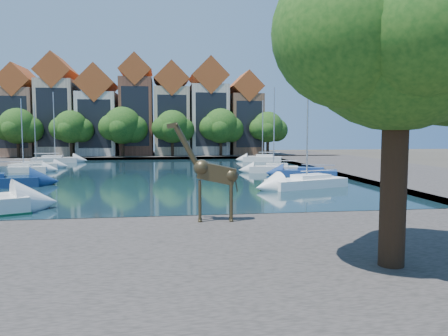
# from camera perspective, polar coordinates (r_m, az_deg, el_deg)

# --- Properties ---
(ground) EXTENTS (160.00, 160.00, 0.00)m
(ground) POSITION_cam_1_polar(r_m,az_deg,el_deg) (22.12, -8.92, -7.52)
(ground) COLOR #38332B
(ground) RESTS_ON ground
(water_basin) EXTENTS (38.00, 50.00, 0.08)m
(water_basin) POSITION_cam_1_polar(r_m,az_deg,el_deg) (45.84, -8.46, -0.98)
(water_basin) COLOR black
(water_basin) RESTS_ON ground
(near_quay) EXTENTS (50.00, 14.00, 0.50)m
(near_quay) POSITION_cam_1_polar(r_m,az_deg,el_deg) (15.29, -9.35, -12.27)
(near_quay) COLOR #46403D
(near_quay) RESTS_ON ground
(far_quay) EXTENTS (60.00, 16.00, 0.50)m
(far_quay) POSITION_cam_1_polar(r_m,az_deg,el_deg) (77.73, -8.29, 1.61)
(far_quay) COLOR #46403D
(far_quay) RESTS_ON ground
(right_quay) EXTENTS (14.00, 52.00, 0.50)m
(right_quay) POSITION_cam_1_polar(r_m,az_deg,el_deg) (52.01, 20.26, -0.30)
(right_quay) COLOR #46403D
(right_quay) RESTS_ON ground
(plane_tree) EXTENTS (8.32, 6.40, 10.62)m
(plane_tree) POSITION_cam_1_polar(r_m,az_deg,el_deg) (14.80, 22.28, 15.93)
(plane_tree) COLOR #332114
(plane_tree) RESTS_ON near_quay
(townhouse_west_end) EXTENTS (5.44, 9.18, 14.93)m
(townhouse_west_end) POSITION_cam_1_polar(r_m,az_deg,el_deg) (81.08, -24.94, 6.37)
(townhouse_west_end) COLOR #845E48
(townhouse_west_end) RESTS_ON far_quay
(townhouse_west_mid) EXTENTS (5.94, 9.18, 16.79)m
(townhouse_west_mid) POSITION_cam_1_polar(r_m,az_deg,el_deg) (79.59, -20.79, 7.17)
(townhouse_west_mid) COLOR tan
(townhouse_west_mid) RESTS_ON far_quay
(townhouse_west_inner) EXTENTS (6.43, 9.18, 15.15)m
(townhouse_west_inner) POSITION_cam_1_polar(r_m,az_deg,el_deg) (78.39, -16.10, 6.69)
(townhouse_west_inner) COLOR beige
(townhouse_west_inner) RESTS_ON far_quay
(townhouse_center) EXTENTS (5.44, 9.18, 16.93)m
(townhouse_center) POSITION_cam_1_polar(r_m,az_deg,el_deg) (77.79, -11.34, 7.55)
(townhouse_center) COLOR brown
(townhouse_center) RESTS_ON far_quay
(townhouse_east_inner) EXTENTS (5.94, 9.18, 15.79)m
(townhouse_east_inner) POSITION_cam_1_polar(r_m,az_deg,el_deg) (77.66, -6.87, 7.15)
(townhouse_east_inner) COLOR tan
(townhouse_east_inner) RESTS_ON far_quay
(townhouse_east_mid) EXTENTS (6.43, 9.18, 16.65)m
(townhouse_east_mid) POSITION_cam_1_polar(r_m,az_deg,el_deg) (78.08, -2.06, 7.44)
(townhouse_east_mid) COLOR beige
(townhouse_east_mid) RESTS_ON far_quay
(townhouse_east_end) EXTENTS (5.44, 9.18, 14.43)m
(townhouse_east_end) POSITION_cam_1_polar(r_m,az_deg,el_deg) (78.98, 2.67, 6.69)
(townhouse_east_end) COLOR brown
(townhouse_east_end) RESTS_ON far_quay
(far_tree_far_west) EXTENTS (7.28, 5.60, 7.68)m
(far_tree_far_west) POSITION_cam_1_polar(r_m,az_deg,el_deg) (75.46, -25.29, 4.84)
(far_tree_far_west) COLOR #332114
(far_tree_far_west) RESTS_ON far_quay
(far_tree_west) EXTENTS (6.76, 5.20, 7.36)m
(far_tree_west) POSITION_cam_1_polar(r_m,az_deg,el_deg) (73.50, -19.30, 4.96)
(far_tree_west) COLOR #332114
(far_tree_west) RESTS_ON far_quay
(far_tree_mid_west) EXTENTS (7.80, 6.00, 8.00)m
(far_tree_mid_west) POSITION_cam_1_polar(r_m,az_deg,el_deg) (72.37, -13.05, 5.28)
(far_tree_mid_west) COLOR #332114
(far_tree_mid_west) RESTS_ON far_quay
(far_tree_mid_east) EXTENTS (7.02, 5.40, 7.52)m
(far_tree_mid_east) POSITION_cam_1_polar(r_m,az_deg,el_deg) (72.11, -6.68, 5.25)
(far_tree_mid_east) COLOR #332114
(far_tree_mid_east) RESTS_ON far_quay
(far_tree_east) EXTENTS (7.54, 5.80, 7.84)m
(far_tree_east) POSITION_cam_1_polar(r_m,az_deg,el_deg) (72.74, -0.34, 5.37)
(far_tree_east) COLOR #332114
(far_tree_east) RESTS_ON far_quay
(far_tree_far_east) EXTENTS (6.76, 5.20, 7.36)m
(far_tree_far_east) POSITION_cam_1_polar(r_m,az_deg,el_deg) (74.23, 5.81, 5.21)
(far_tree_far_east) COLOR #332114
(far_tree_far_east) RESTS_ON far_quay
(giraffe_statue) EXTENTS (3.24, 0.67, 4.62)m
(giraffe_statue) POSITION_cam_1_polar(r_m,az_deg,el_deg) (20.34, -1.71, -0.64)
(giraffe_statue) COLOR #3D321E
(giraffe_statue) RESTS_ON near_quay
(sailboat_left_c) EXTENTS (5.20, 1.85, 8.14)m
(sailboat_left_c) POSITION_cam_1_polar(r_m,az_deg,el_deg) (53.44, -24.72, 0.03)
(sailboat_left_c) COLOR silver
(sailboat_left_c) RESTS_ON water_basin
(sailboat_left_d) EXTENTS (5.31, 2.09, 7.90)m
(sailboat_left_d) POSITION_cam_1_polar(r_m,az_deg,el_deg) (58.15, -23.33, 0.43)
(sailboat_left_d) COLOR beige
(sailboat_left_d) RESTS_ON water_basin
(sailboat_left_e) EXTENTS (6.31, 2.58, 10.08)m
(sailboat_left_e) POSITION_cam_1_polar(r_m,az_deg,el_deg) (67.51, -21.18, 1.15)
(sailboat_left_e) COLOR silver
(sailboat_left_e) RESTS_ON water_basin
(sailboat_right_a) EXTENTS (7.11, 4.45, 10.57)m
(sailboat_right_a) POSITION_cam_1_polar(r_m,az_deg,el_deg) (36.22, 10.74, -1.63)
(sailboat_right_a) COLOR white
(sailboat_right_a) RESTS_ON water_basin
(sailboat_right_b) EXTENTS (6.26, 3.97, 8.51)m
(sailboat_right_b) POSITION_cam_1_polar(r_m,az_deg,el_deg) (45.41, 10.79, -0.43)
(sailboat_right_b) COLOR navy
(sailboat_right_b) RESTS_ON water_basin
(sailboat_right_c) EXTENTS (5.64, 2.98, 9.32)m
(sailboat_right_c) POSITION_cam_1_polar(r_m,az_deg,el_deg) (48.31, 6.50, 0.06)
(sailboat_right_c) COLOR silver
(sailboat_right_c) RESTS_ON water_basin
(sailboat_right_d) EXTENTS (5.91, 3.58, 9.06)m
(sailboat_right_d) POSITION_cam_1_polar(r_m,az_deg,el_deg) (64.80, 5.04, 1.35)
(sailboat_right_d) COLOR silver
(sailboat_right_d) RESTS_ON water_basin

